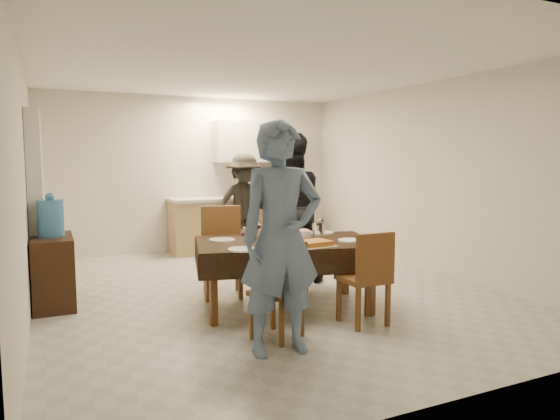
# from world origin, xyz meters

# --- Properties ---
(floor) EXTENTS (5.00, 6.00, 0.02)m
(floor) POSITION_xyz_m (0.00, 0.00, 0.00)
(floor) COLOR #B6B6B1
(floor) RESTS_ON ground
(ceiling) EXTENTS (5.00, 6.00, 0.02)m
(ceiling) POSITION_xyz_m (0.00, 0.00, 2.60)
(ceiling) COLOR white
(ceiling) RESTS_ON wall_back
(wall_back) EXTENTS (5.00, 0.02, 2.60)m
(wall_back) POSITION_xyz_m (0.00, 3.00, 1.30)
(wall_back) COLOR silver
(wall_back) RESTS_ON floor
(wall_front) EXTENTS (5.00, 0.02, 2.60)m
(wall_front) POSITION_xyz_m (0.00, -3.00, 1.30)
(wall_front) COLOR silver
(wall_front) RESTS_ON floor
(wall_left) EXTENTS (0.02, 6.00, 2.60)m
(wall_left) POSITION_xyz_m (-2.50, 0.00, 1.30)
(wall_left) COLOR silver
(wall_left) RESTS_ON floor
(wall_right) EXTENTS (0.02, 6.00, 2.60)m
(wall_right) POSITION_xyz_m (2.50, 0.00, 1.30)
(wall_right) COLOR silver
(wall_right) RESTS_ON floor
(stub_partition) EXTENTS (0.15, 1.40, 2.10)m
(stub_partition) POSITION_xyz_m (-2.42, 1.20, 1.05)
(stub_partition) COLOR silver
(stub_partition) RESTS_ON floor
(kitchen_base_cabinet) EXTENTS (2.20, 0.60, 0.86)m
(kitchen_base_cabinet) POSITION_xyz_m (0.60, 2.68, 0.43)
(kitchen_base_cabinet) COLOR tan
(kitchen_base_cabinet) RESTS_ON floor
(kitchen_worktop) EXTENTS (2.24, 0.64, 0.05)m
(kitchen_worktop) POSITION_xyz_m (0.60, 2.68, 0.89)
(kitchen_worktop) COLOR beige
(kitchen_worktop) RESTS_ON kitchen_base_cabinet
(upper_cabinet) EXTENTS (1.20, 0.34, 0.70)m
(upper_cabinet) POSITION_xyz_m (0.90, 2.82, 1.85)
(upper_cabinet) COLOR silver
(upper_cabinet) RESTS_ON wall_back
(dining_table) EXTENTS (2.04, 1.48, 0.72)m
(dining_table) POSITION_xyz_m (-0.07, -0.73, 0.68)
(dining_table) COLOR black
(dining_table) RESTS_ON floor
(chair_near_left) EXTENTS (0.53, 0.55, 0.46)m
(chair_near_left) POSITION_xyz_m (-0.52, -1.56, 0.52)
(chair_near_left) COLOR brown
(chair_near_left) RESTS_ON floor
(chair_near_right) EXTENTS (0.41, 0.41, 0.49)m
(chair_near_right) POSITION_xyz_m (0.38, -1.56, 0.55)
(chair_near_right) COLOR brown
(chair_near_right) RESTS_ON floor
(chair_far_left) EXTENTS (0.56, 0.57, 0.55)m
(chair_far_left) POSITION_xyz_m (-0.52, -0.07, 0.62)
(chair_far_left) COLOR brown
(chair_far_left) RESTS_ON floor
(chair_far_right) EXTENTS (0.51, 0.52, 0.46)m
(chair_far_right) POSITION_xyz_m (0.38, -0.05, 0.51)
(chair_far_right) COLOR brown
(chair_far_right) RESTS_ON floor
(console) EXTENTS (0.41, 0.81, 0.75)m
(console) POSITION_xyz_m (-2.28, 0.40, 0.37)
(console) COLOR black
(console) RESTS_ON floor
(water_jug) EXTENTS (0.26, 0.26, 0.39)m
(water_jug) POSITION_xyz_m (-2.28, 0.40, 0.94)
(water_jug) COLOR #3D88CE
(water_jug) RESTS_ON console
(wine_bottle) EXTENTS (0.07, 0.07, 0.29)m
(wine_bottle) POSITION_xyz_m (-0.12, -0.68, 0.86)
(wine_bottle) COLOR black
(wine_bottle) RESTS_ON dining_table
(water_pitcher) EXTENTS (0.12, 0.12, 0.18)m
(water_pitcher) POSITION_xyz_m (0.28, -0.78, 0.81)
(water_pitcher) COLOR white
(water_pitcher) RESTS_ON dining_table
(savoury_tart) EXTENTS (0.44, 0.35, 0.05)m
(savoury_tart) POSITION_xyz_m (0.03, -1.11, 0.74)
(savoury_tart) COLOR #C28139
(savoury_tart) RESTS_ON dining_table
(salad_bowl) EXTENTS (0.16, 0.16, 0.06)m
(salad_bowl) POSITION_xyz_m (0.23, -0.55, 0.75)
(salad_bowl) COLOR white
(salad_bowl) RESTS_ON dining_table
(mushroom_dish) EXTENTS (0.18, 0.18, 0.03)m
(mushroom_dish) POSITION_xyz_m (-0.12, -0.45, 0.73)
(mushroom_dish) COLOR white
(mushroom_dish) RESTS_ON dining_table
(wine_glass_a) EXTENTS (0.09, 0.09, 0.21)m
(wine_glass_a) POSITION_xyz_m (-0.62, -0.98, 0.82)
(wine_glass_a) COLOR white
(wine_glass_a) RESTS_ON dining_table
(wine_glass_b) EXTENTS (0.09, 0.09, 0.19)m
(wine_glass_b) POSITION_xyz_m (0.48, -0.48, 0.81)
(wine_glass_b) COLOR white
(wine_glass_b) RESTS_ON dining_table
(wine_glass_c) EXTENTS (0.09, 0.09, 0.19)m
(wine_glass_c) POSITION_xyz_m (-0.27, -0.43, 0.81)
(wine_glass_c) COLOR white
(wine_glass_c) RESTS_ON dining_table
(plate_near_left) EXTENTS (0.28, 0.28, 0.02)m
(plate_near_left) POSITION_xyz_m (-0.67, -1.03, 0.73)
(plate_near_left) COLOR white
(plate_near_left) RESTS_ON dining_table
(plate_near_right) EXTENTS (0.27, 0.27, 0.02)m
(plate_near_right) POSITION_xyz_m (0.53, -1.03, 0.73)
(plate_near_right) COLOR white
(plate_near_right) RESTS_ON dining_table
(plate_far_left) EXTENTS (0.27, 0.27, 0.02)m
(plate_far_left) POSITION_xyz_m (-0.67, -0.43, 0.73)
(plate_far_left) COLOR white
(plate_far_left) RESTS_ON dining_table
(plate_far_right) EXTENTS (0.26, 0.26, 0.02)m
(plate_far_right) POSITION_xyz_m (0.53, -0.43, 0.73)
(plate_far_right) COLOR white
(plate_far_right) RESTS_ON dining_table
(microwave) EXTENTS (0.59, 0.40, 0.33)m
(microwave) POSITION_xyz_m (1.42, 2.68, 1.07)
(microwave) COLOR silver
(microwave) RESTS_ON kitchen_worktop
(person_near) EXTENTS (0.71, 0.49, 1.88)m
(person_near) POSITION_xyz_m (-0.62, -1.78, 0.94)
(person_near) COLOR slate
(person_near) RESTS_ON floor
(person_far) EXTENTS (1.07, 0.93, 1.88)m
(person_far) POSITION_xyz_m (0.48, 0.32, 0.94)
(person_far) COLOR black
(person_far) RESTS_ON floor
(person_kitchen) EXTENTS (1.06, 0.61, 1.64)m
(person_kitchen) POSITION_xyz_m (0.59, 2.23, 0.82)
(person_kitchen) COLOR black
(person_kitchen) RESTS_ON floor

